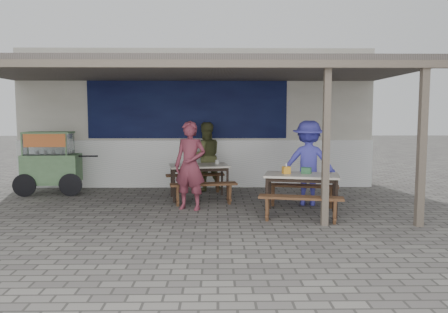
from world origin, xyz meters
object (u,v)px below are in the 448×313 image
tissue_box (286,170)px  vendor_cart (51,160)px  donation_box (306,170)px  condiment_jar (217,162)px  table_right (301,178)px  table_left (199,168)px  bench_right_street (301,203)px  bench_left_wall (195,179)px  patron_street_side (190,166)px  bench_left_street (204,189)px  patron_right_table (308,163)px  patron_wall_side (205,157)px  condiment_bowl (184,164)px  bench_right_wall (302,190)px

tissue_box → vendor_cart: bearing=158.2°
donation_box → condiment_jar: size_ratio=1.90×
table_right → table_left: bearing=153.9°
bench_right_street → tissue_box: 0.87m
table_left → bench_right_street: 2.85m
vendor_cart → tissue_box: vendor_cart is taller
bench_right_street → bench_left_wall: bearing=136.3°
table_right → patron_street_side: size_ratio=0.85×
table_right → donation_box: 0.19m
table_right → bench_left_wall: bearing=145.0°
table_right → tissue_box: bearing=173.8°
table_left → bench_left_street: 0.78m
donation_box → patron_street_side: bearing=171.0°
table_left → vendor_cart: 3.53m
condiment_jar → table_left: bearing=-158.3°
bench_left_wall → patron_right_table: (2.39, -1.38, 0.53)m
patron_street_side → condiment_jar: patron_street_side is taller
bench_left_wall → patron_right_table: 2.81m
table_right → patron_wall_side: bearing=137.5°
bench_right_street → condiment_bowl: (-2.16, 2.12, 0.43)m
bench_right_street → condiment_jar: 2.76m
bench_right_street → patron_right_table: size_ratio=0.85×
bench_right_wall → condiment_jar: bearing=159.7°
bench_right_wall → patron_right_table: size_ratio=0.85×
bench_right_wall → bench_left_street: bearing=-174.4°
donation_box → patron_wall_side: bearing=128.2°
table_left → bench_left_street: table_left is taller
bench_left_wall → vendor_cart: vendor_cart is taller
bench_right_wall → table_left: bearing=168.4°
patron_right_table → bench_left_street: bearing=10.3°
bench_left_street → patron_right_table: patron_right_table is taller
condiment_jar → condiment_bowl: bearing=-165.4°
patron_street_side → table_left: bearing=102.0°
bench_left_wall → vendor_cart: 3.38m
tissue_box → patron_wall_side: bearing=122.5°
table_right → bench_right_street: (-0.13, -0.62, -0.34)m
bench_left_wall → bench_right_wall: same height
table_right → vendor_cart: vendor_cart is taller
bench_left_wall → donation_box: (2.19, -2.14, 0.47)m
table_right → vendor_cart: (-5.44, 2.16, 0.12)m
bench_right_street → bench_right_wall: same height
bench_left_wall → table_right: table_right is taller
bench_right_street → table_left: bearing=142.2°
table_left → condiment_bowl: 0.34m
vendor_cart → condiment_jar: size_ratio=19.69×
vendor_cart → condiment_jar: vendor_cart is taller
bench_left_street → tissue_box: 1.81m
table_left → tissue_box: bearing=-50.4°
condiment_jar → condiment_bowl: (-0.72, -0.19, -0.03)m
patron_street_side → patron_right_table: 2.43m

